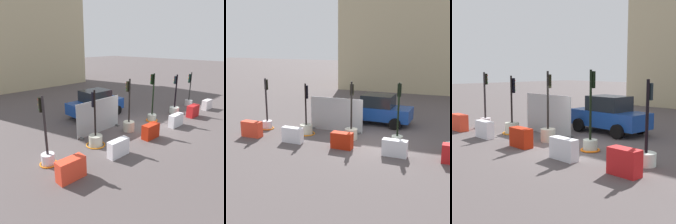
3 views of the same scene
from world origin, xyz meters
The scene contains 12 objects.
ground_plane centered at (0.00, 0.00, 0.00)m, with size 120.00×120.00×0.00m, color #4F4747.
traffic_light_0 centered at (-6.63, 0.26, 0.57)m, with size 0.76×0.76×3.05m.
traffic_light_1 centered at (-3.97, 0.17, 0.41)m, with size 0.98×0.98×2.90m.
traffic_light_2 centered at (-1.29, 0.22, 0.55)m, with size 0.66×0.66×3.13m.
traffic_light_3 centered at (1.18, 0.26, 0.57)m, with size 0.79×0.79×3.20m.
construction_barrier_0 centered at (-6.56, -1.35, 0.43)m, with size 1.15×0.50×0.86m.
construction_barrier_1 centered at (-3.96, -1.41, 0.40)m, with size 1.12×0.41×0.81m.
construction_barrier_2 centered at (-1.25, -1.32, 0.41)m, with size 1.07×0.50×0.81m.
construction_barrier_3 centered at (1.39, -1.41, 0.39)m, with size 1.16×0.43×0.79m.
car_blue_estate centered at (-0.70, 3.83, 0.91)m, with size 4.15×2.23×1.88m.
building_main_facade centered at (-0.06, 19.04, 7.38)m, with size 16.84×6.74×14.72m.
site_fence_panel centered at (-2.62, 1.37, 0.93)m, with size 3.22×0.50×1.97m.
Camera 2 is at (3.82, -14.78, 5.25)m, focal length 49.28 mm.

